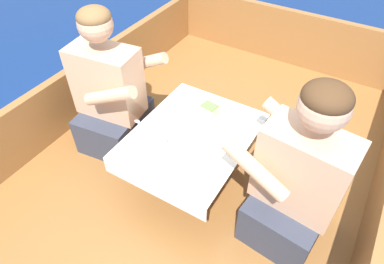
# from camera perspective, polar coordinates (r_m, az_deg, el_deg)

# --- Properties ---
(ground_plane) EXTENTS (60.00, 60.00, 0.00)m
(ground_plane) POSITION_cam_1_polar(r_m,az_deg,el_deg) (2.51, 1.72, -10.27)
(ground_plane) COLOR navy
(boat_deck) EXTENTS (2.07, 2.95, 0.35)m
(boat_deck) POSITION_cam_1_polar(r_m,az_deg,el_deg) (2.37, 1.81, -7.75)
(boat_deck) COLOR brown
(boat_deck) RESTS_ON ground_plane
(gunwale_port) EXTENTS (0.06, 2.95, 0.41)m
(gunwale_port) POSITION_cam_1_polar(r_m,az_deg,el_deg) (2.60, -17.76, 6.87)
(gunwale_port) COLOR #936033
(gunwale_port) RESTS_ON boat_deck
(gunwale_starboard) EXTENTS (0.06, 2.95, 0.41)m
(gunwale_starboard) POSITION_cam_1_polar(r_m,az_deg,el_deg) (1.99, 28.68, -11.56)
(gunwale_starboard) COLOR #936033
(gunwale_starboard) RESTS_ON boat_deck
(bow_coaming) EXTENTS (1.95, 0.06, 0.47)m
(bow_coaming) POSITION_cam_1_polar(r_m,az_deg,el_deg) (3.18, 15.40, 15.15)
(bow_coaming) COLOR #936033
(bow_coaming) RESTS_ON boat_deck
(cockpit_table) EXTENTS (0.61, 0.77, 0.36)m
(cockpit_table) POSITION_cam_1_polar(r_m,az_deg,el_deg) (1.91, 0.00, -1.27)
(cockpit_table) COLOR #B2B2B7
(cockpit_table) RESTS_ON boat_deck
(person_port) EXTENTS (0.56, 0.49, 0.94)m
(person_port) POSITION_cam_1_polar(r_m,az_deg,el_deg) (2.19, -13.39, 5.82)
(person_port) COLOR #333847
(person_port) RESTS_ON boat_deck
(person_starboard) EXTENTS (0.55, 0.49, 0.95)m
(person_starboard) POSITION_cam_1_polar(r_m,az_deg,el_deg) (1.71, 17.10, -8.00)
(person_starboard) COLOR #333847
(person_starboard) RESTS_ON boat_deck
(plate_sandwich) EXTENTS (0.20, 0.20, 0.01)m
(plate_sandwich) POSITION_cam_1_polar(r_m,az_deg,el_deg) (2.02, 2.91, 3.36)
(plate_sandwich) COLOR white
(plate_sandwich) RESTS_ON cockpit_table
(plate_bread) EXTENTS (0.16, 0.16, 0.01)m
(plate_bread) POSITION_cam_1_polar(r_m,az_deg,el_deg) (1.73, 1.30, -5.51)
(plate_bread) COLOR white
(plate_bread) RESTS_ON cockpit_table
(sandwich) EXTENTS (0.12, 0.10, 0.05)m
(sandwich) POSITION_cam_1_polar(r_m,az_deg,el_deg) (2.01, 2.94, 3.96)
(sandwich) COLOR #E0BC7F
(sandwich) RESTS_ON plate_sandwich
(bowl_port_near) EXTENTS (0.13, 0.13, 0.04)m
(bowl_port_near) POSITION_cam_1_polar(r_m,az_deg,el_deg) (1.99, 8.20, 2.73)
(bowl_port_near) COLOR white
(bowl_port_near) RESTS_ON cockpit_table
(bowl_starboard_near) EXTENTS (0.13, 0.13, 0.04)m
(bowl_starboard_near) POSITION_cam_1_polar(r_m,az_deg,el_deg) (2.06, -2.21, 4.79)
(bowl_starboard_near) COLOR white
(bowl_starboard_near) RESTS_ON cockpit_table
(bowl_center_far) EXTENTS (0.14, 0.14, 0.04)m
(bowl_center_far) POSITION_cam_1_polar(r_m,az_deg,el_deg) (1.71, -4.35, -5.26)
(bowl_center_far) COLOR white
(bowl_center_far) RESTS_ON cockpit_table
(coffee_cup_port) EXTENTS (0.10, 0.07, 0.07)m
(coffee_cup_port) POSITION_cam_1_polar(r_m,az_deg,el_deg) (1.93, -3.08, 2.08)
(coffee_cup_port) COLOR white
(coffee_cup_port) RESTS_ON cockpit_table
(coffee_cup_starboard) EXTENTS (0.10, 0.07, 0.06)m
(coffee_cup_starboard) POSITION_cam_1_polar(r_m,az_deg,el_deg) (1.80, -5.28, -1.76)
(coffee_cup_starboard) COLOR white
(coffee_cup_starboard) RESTS_ON cockpit_table
(utensil_knife_port) EXTENTS (0.17, 0.04, 0.00)m
(utensil_knife_port) POSITION_cam_1_polar(r_m,az_deg,el_deg) (1.88, 4.51, -0.62)
(utensil_knife_port) COLOR silver
(utensil_knife_port) RESTS_ON cockpit_table
(utensil_spoon_center) EXTENTS (0.17, 0.06, 0.01)m
(utensil_spoon_center) POSITION_cam_1_polar(r_m,az_deg,el_deg) (1.78, -8.99, -4.27)
(utensil_spoon_center) COLOR silver
(utensil_spoon_center) RESTS_ON cockpit_table
(utensil_spoon_starboard) EXTENTS (0.17, 0.05, 0.01)m
(utensil_spoon_starboard) POSITION_cam_1_polar(r_m,az_deg,el_deg) (2.06, 9.67, 3.41)
(utensil_spoon_starboard) COLOR silver
(utensil_spoon_starboard) RESTS_ON cockpit_table
(utensil_spoon_port) EXTENTS (0.17, 0.07, 0.01)m
(utensil_spoon_port) POSITION_cam_1_polar(r_m,az_deg,el_deg) (1.96, -8.44, 1.13)
(utensil_spoon_port) COLOR silver
(utensil_spoon_port) RESTS_ON cockpit_table
(utensil_fork_port) EXTENTS (0.17, 0.05, 0.00)m
(utensil_fork_port) POSITION_cam_1_polar(r_m,az_deg,el_deg) (1.84, 5.52, -1.87)
(utensil_fork_port) COLOR silver
(utensil_fork_port) RESTS_ON cockpit_table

